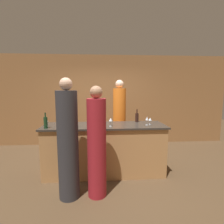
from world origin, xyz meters
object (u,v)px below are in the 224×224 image
(guest_0, at_px, (97,146))
(wine_bottle_2, at_px, (137,117))
(bartender, at_px, (119,122))
(wine_bottle_0, at_px, (73,122))
(guest_1, at_px, (68,144))
(wine_bottle_1, at_px, (46,122))

(guest_0, bearing_deg, wine_bottle_2, 50.01)
(bartender, xyz_separation_m, guest_0, (-0.55, -1.62, -0.08))
(guest_0, height_order, wine_bottle_0, guest_0)
(guest_1, height_order, wine_bottle_0, guest_1)
(wine_bottle_1, bearing_deg, guest_0, -29.53)
(wine_bottle_0, bearing_deg, wine_bottle_2, 19.27)
(wine_bottle_0, bearing_deg, wine_bottle_1, -175.40)
(guest_0, relative_size, wine_bottle_0, 6.17)
(guest_1, distance_m, wine_bottle_0, 0.64)
(bartender, height_order, wine_bottle_0, bartender)
(guest_0, relative_size, wine_bottle_1, 6.16)
(bartender, bearing_deg, guest_0, 71.25)
(wine_bottle_0, xyz_separation_m, wine_bottle_1, (-0.51, -0.04, 0.00))
(wine_bottle_0, distance_m, wine_bottle_1, 0.51)
(guest_1, distance_m, wine_bottle_2, 1.72)
(guest_0, xyz_separation_m, wine_bottle_2, (0.88, 1.05, 0.29))
(bartender, xyz_separation_m, wine_bottle_2, (0.33, -0.58, 0.21))
(wine_bottle_1, bearing_deg, wine_bottle_0, 4.60)
(guest_0, height_order, wine_bottle_1, guest_0)
(guest_1, relative_size, wine_bottle_2, 6.91)
(guest_0, bearing_deg, wine_bottle_1, 150.47)
(wine_bottle_0, relative_size, wine_bottle_2, 1.05)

